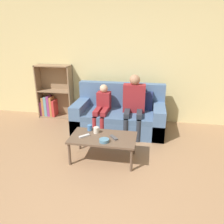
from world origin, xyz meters
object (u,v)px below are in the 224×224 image
Objects in this scene: coffee_table at (103,139)px; tv_remote_1 at (84,136)px; cup_far at (96,130)px; person_adult at (134,101)px; tv_remote_0 at (114,137)px; bookshelf at (54,96)px; person_child at (102,106)px; snack_bowl at (104,140)px; couch at (120,116)px; cup_near at (90,128)px.

tv_remote_1 is at bearing -171.24° from coffee_table.
coffee_table is 10.37× the size of cup_far.
person_adult is 6.99× the size of tv_remote_0.
bookshelf is 1.30× the size of person_child.
cup_far is at bearing -47.29° from bookshelf.
coffee_table is 0.17m from snack_bowl.
couch is 12.25× the size of snack_bowl.
person_child is 5.66× the size of tv_remote_0.
coffee_table is at bearing -111.21° from person_adult.
person_adult is at bearing -16.26° from couch.
coffee_table is 6.93× the size of snack_bowl.
tv_remote_1 is (-0.28, -0.04, 0.05)m from coffee_table.
snack_bowl is (0.33, -0.11, 0.01)m from tv_remote_1.
cup_far is 0.33m from tv_remote_0.
couch is 1.25m from tv_remote_1.
person_child is at bearing -24.80° from bookshelf.
cup_far is (1.38, -1.50, -0.05)m from bookshelf.
couch is 0.46m from person_adult.
snack_bowl is at bearing -47.38° from cup_near.
bookshelf is 2.07m from tv_remote_1.
bookshelf is 1.05× the size of person_adult.
tv_remote_0 is 0.18m from snack_bowl.
cup_far is at bearing -29.95° from cup_near.
tv_remote_0 is (0.08, -1.16, 0.10)m from couch.
snack_bowl is (0.31, -0.34, -0.02)m from cup_near.
cup_near is (-0.02, -0.83, -0.09)m from person_child.
cup_far is at bearing 124.94° from snack_bowl.
snack_bowl is at bearing -75.28° from person_child.
person_adult is 0.62m from person_child.
bookshelf is at bearing 163.92° from couch.
person_child reaches higher than cup_far.
person_adult reaches higher than cup_near.
cup_near is at bearing 144.72° from coffee_table.
cup_near is 0.14m from cup_far.
coffee_table is (-0.08, -1.15, 0.06)m from couch.
person_child is at bearing 103.74° from snack_bowl.
couch is 1.77× the size of coffee_table.
cup_near is at bearing 129.61° from tv_remote_1.
cup_far is (-0.13, 0.11, 0.09)m from coffee_table.
snack_bowl is at bearing -167.94° from tv_remote_0.
person_child reaches higher than coffee_table.
tv_remote_0 is (-0.20, -1.08, -0.25)m from person_adult.
cup_far reaches higher than tv_remote_0.
coffee_table is 0.88× the size of person_adult.
coffee_table is at bearing -39.69° from cup_far.
tv_remote_0 is (1.69, -1.62, -0.08)m from bookshelf.
tv_remote_0 is at bearing -85.96° from couch.
tv_remote_0 is at bearing 51.41° from snack_bowl.
tv_remote_1 is at bearing -53.15° from bookshelf.
bookshelf is 8.29× the size of snack_bowl.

